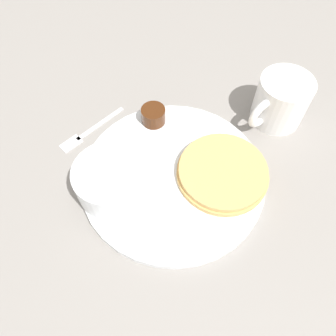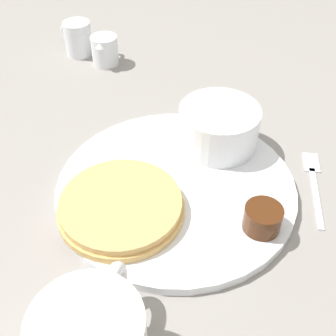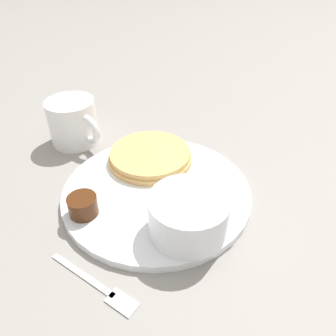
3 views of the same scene
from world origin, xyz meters
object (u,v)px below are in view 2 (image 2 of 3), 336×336
(bowl, at_px, (219,126))
(creamer_pitcher_near, at_px, (105,50))
(plate, at_px, (176,187))
(creamer_pitcher_far, at_px, (78,38))
(fork, at_px, (313,178))

(bowl, bearing_deg, creamer_pitcher_near, 110.67)
(bowl, bearing_deg, plate, -141.90)
(bowl, distance_m, creamer_pitcher_far, 0.35)
(creamer_pitcher_near, height_order, creamer_pitcher_far, creamer_pitcher_far)
(bowl, distance_m, fork, 0.13)
(creamer_pitcher_far, bearing_deg, bowl, -65.99)
(creamer_pitcher_near, bearing_deg, plate, -84.93)
(bowl, relative_size, creamer_pitcher_far, 1.69)
(plate, relative_size, bowl, 2.77)
(bowl, xyz_separation_m, creamer_pitcher_near, (-0.10, 0.27, -0.02))
(creamer_pitcher_near, relative_size, creamer_pitcher_far, 1.02)
(plate, distance_m, bowl, 0.10)
(fork, bearing_deg, plate, 170.79)
(creamer_pitcher_near, xyz_separation_m, creamer_pitcher_far, (-0.04, 0.05, 0.00))
(creamer_pitcher_far, bearing_deg, fork, -59.44)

